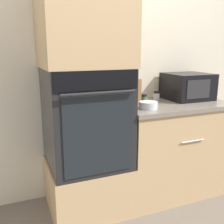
% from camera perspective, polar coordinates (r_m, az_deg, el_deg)
% --- Properties ---
extents(ground_plane, '(12.00, 12.00, 0.00)m').
position_cam_1_polar(ground_plane, '(2.30, 5.41, -21.94)').
color(ground_plane, '#6B6056').
extents(wall_back, '(8.00, 0.05, 2.50)m').
position_cam_1_polar(wall_back, '(2.45, -0.90, 11.55)').
color(wall_back, beige).
rests_on(wall_back, ground_plane).
extents(oven_cabinet_base, '(0.64, 0.60, 0.41)m').
position_cam_1_polar(oven_cabinet_base, '(2.33, -5.35, -15.56)').
color(oven_cabinet_base, tan).
rests_on(oven_cabinet_base, ground_plane).
extents(wall_oven, '(0.62, 0.64, 0.79)m').
position_cam_1_polar(wall_oven, '(2.10, -5.68, -1.13)').
color(wall_oven, black).
rests_on(wall_oven, oven_cabinet_base).
extents(oven_cabinet_upper, '(0.64, 0.60, 0.78)m').
position_cam_1_polar(oven_cabinet_upper, '(2.05, -6.25, 20.57)').
color(oven_cabinet_upper, tan).
rests_on(oven_cabinet_upper, wall_oven).
extents(counter_unit, '(1.02, 0.63, 0.86)m').
position_cam_1_polar(counter_unit, '(2.56, 12.54, -7.42)').
color(counter_unit, tan).
rests_on(counter_unit, ground_plane).
extents(microwave, '(0.41, 0.38, 0.25)m').
position_cam_1_polar(microwave, '(2.63, 16.11, 5.39)').
color(microwave, black).
rests_on(microwave, counter_unit).
extents(knife_block, '(0.13, 0.12, 0.25)m').
position_cam_1_polar(knife_block, '(2.42, 4.43, 4.78)').
color(knife_block, olive).
rests_on(knife_block, counter_unit).
extents(bowl, '(0.15, 0.15, 0.06)m').
position_cam_1_polar(bowl, '(2.15, 7.89, 1.50)').
color(bowl, silver).
rests_on(bowl, counter_unit).
extents(condiment_jar_near, '(0.05, 0.05, 0.09)m').
position_cam_1_polar(condiment_jar_near, '(2.31, 7.03, 2.73)').
color(condiment_jar_near, '#427047').
rests_on(condiment_jar_near, counter_unit).
extents(condiment_jar_mid, '(0.04, 0.04, 0.07)m').
position_cam_1_polar(condiment_jar_mid, '(2.19, 4.92, 1.90)').
color(condiment_jar_mid, '#427047').
rests_on(condiment_jar_mid, counter_unit).
extents(condiment_jar_far, '(0.06, 0.06, 0.09)m').
position_cam_1_polar(condiment_jar_far, '(2.51, 9.66, 3.49)').
color(condiment_jar_far, silver).
rests_on(condiment_jar_far, counter_unit).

